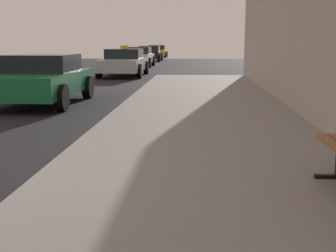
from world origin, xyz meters
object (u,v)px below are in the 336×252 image
object	(u,v)px
car_silver	(124,62)
car_white	(138,57)
car_black	(150,53)
car_yellow	(157,51)
car_green	(41,79)

from	to	relation	value
car_silver	car_white	size ratio (longest dim) A/B	1.07
car_black	car_yellow	xyz separation A→B (m)	(-0.06, 8.28, -0.00)
car_yellow	car_white	bearing A→B (deg)	90.69
car_white	car_black	distance (m)	8.75
car_silver	car_black	size ratio (longest dim) A/B	1.08
car_yellow	car_green	bearing A→B (deg)	89.98
car_green	car_yellow	distance (m)	35.20
car_green	car_yellow	bearing A→B (deg)	-90.02
car_silver	car_yellow	distance (m)	25.27
car_white	car_yellow	bearing A→B (deg)	-89.31
car_silver	car_black	bearing A→B (deg)	-88.22
car_green	car_white	bearing A→B (deg)	-90.68
car_black	car_white	bearing A→B (deg)	90.97
car_green	car_white	size ratio (longest dim) A/B	0.95
car_silver	car_yellow	xyz separation A→B (m)	(-0.59, 25.26, -0.00)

